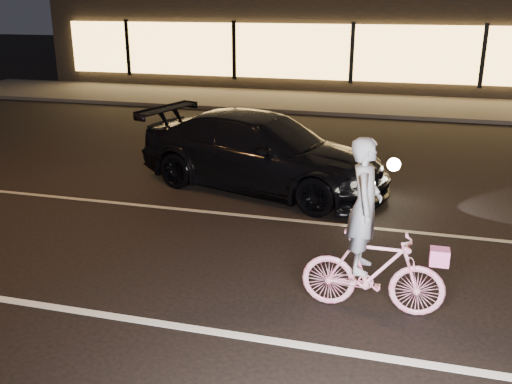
% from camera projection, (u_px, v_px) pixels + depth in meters
% --- Properties ---
extents(ground, '(90.00, 90.00, 0.00)m').
position_uv_depth(ground, '(228.00, 269.00, 7.73)').
color(ground, black).
rests_on(ground, ground).
extents(lane_stripe_near, '(60.00, 0.12, 0.01)m').
position_uv_depth(lane_stripe_near, '(186.00, 327.00, 6.36)').
color(lane_stripe_near, silver).
rests_on(lane_stripe_near, ground).
extents(lane_stripe_far, '(60.00, 0.10, 0.01)m').
position_uv_depth(lane_stripe_far, '(264.00, 217.00, 9.56)').
color(lane_stripe_far, gray).
rests_on(lane_stripe_far, ground).
extents(sidewalk, '(30.00, 4.00, 0.12)m').
position_uv_depth(sidewalk, '(344.00, 103.00, 19.59)').
color(sidewalk, '#383533').
rests_on(sidewalk, ground).
extents(storefront, '(25.40, 8.42, 4.20)m').
position_uv_depth(storefront, '(363.00, 31.00, 24.37)').
color(storefront, black).
rests_on(storefront, ground).
extents(cyclist, '(1.65, 0.57, 2.08)m').
position_uv_depth(cyclist, '(371.00, 252.00, 6.51)').
color(cyclist, '#FF3C8A').
rests_on(cyclist, ground).
extents(sedan, '(5.29, 3.28, 1.43)m').
position_uv_depth(sedan, '(262.00, 152.00, 10.85)').
color(sedan, black).
rests_on(sedan, ground).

